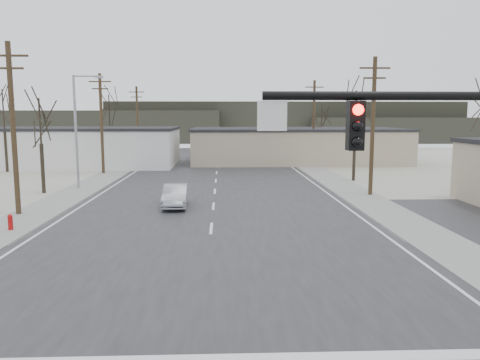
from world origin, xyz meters
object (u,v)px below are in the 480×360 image
object	(u,v)px
car_far_a	(240,153)
car_far_b	(202,147)
sedan_crossing	(176,196)
fire_hydrant	(10,222)

from	to	relation	value
car_far_a	car_far_b	xyz separation A→B (m)	(-5.91, 11.99, 0.12)
car_far_a	sedan_crossing	bearing A→B (deg)	82.91
car_far_a	car_far_b	distance (m)	13.37
sedan_crossing	car_far_b	world-z (taller)	car_far_b
car_far_b	car_far_a	bearing A→B (deg)	-83.09
fire_hydrant	sedan_crossing	world-z (taller)	sedan_crossing
fire_hydrant	car_far_a	xyz separation A→B (m)	(13.35, 41.97, 0.25)
sedan_crossing	car_far_b	distance (m)	48.00
fire_hydrant	car_far_b	xyz separation A→B (m)	(7.44, 53.97, 0.37)
car_far_a	car_far_b	world-z (taller)	car_far_b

